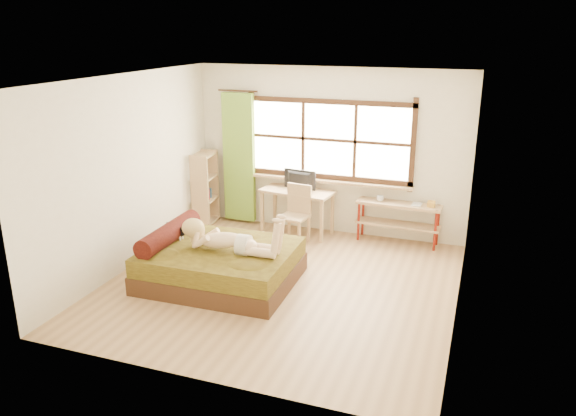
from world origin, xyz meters
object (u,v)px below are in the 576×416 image
at_px(bookshelf, 205,188).
at_px(kitten, 176,231).
at_px(woman, 228,230).
at_px(desk, 297,196).
at_px(bed, 218,263).
at_px(chair, 296,211).
at_px(pipe_shelf, 399,214).

bearing_deg(bookshelf, kitten, -81.02).
xyz_separation_m(woman, desk, (0.21, 2.18, -0.14)).
relative_size(bed, woman, 1.45).
height_order(bed, chair, chair).
xyz_separation_m(bed, woman, (0.20, -0.05, 0.52)).
relative_size(bed, pipe_shelf, 1.49).
bearing_deg(desk, pipe_shelf, 12.21).
bearing_deg(kitten, bed, -9.58).
relative_size(kitten, desk, 0.24).
xyz_separation_m(bed, desk, (0.41, 2.13, 0.38)).
distance_m(pipe_shelf, bookshelf, 3.31).
height_order(desk, chair, chair).
bearing_deg(bookshelf, pipe_shelf, -3.59).
relative_size(bed, kitten, 6.76).
relative_size(woman, bookshelf, 1.09).
bearing_deg(pipe_shelf, desk, -173.13).
relative_size(bed, desk, 1.59).
xyz_separation_m(pipe_shelf, bookshelf, (-3.30, -0.21, 0.16)).
height_order(pipe_shelf, bookshelf, bookshelf).
xyz_separation_m(desk, pipe_shelf, (1.66, 0.12, -0.16)).
bearing_deg(bed, kitten, 170.42).
height_order(woman, bookshelf, bookshelf).
bearing_deg(pipe_shelf, chair, -159.79).
bearing_deg(kitten, pipe_shelf, 37.14).
xyz_separation_m(kitten, pipe_shelf, (2.73, 2.15, -0.12)).
height_order(bed, woman, woman).
xyz_separation_m(woman, bookshelf, (-1.44, 2.08, -0.14)).
bearing_deg(chair, desk, 115.08).
distance_m(chair, bookshelf, 1.78).
bearing_deg(bed, desk, 78.18).
xyz_separation_m(woman, kitten, (-0.87, 0.15, -0.18)).
height_order(bed, desk, bed).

